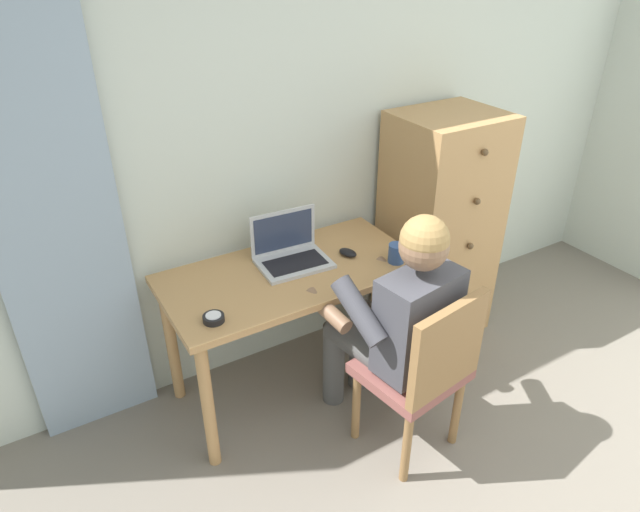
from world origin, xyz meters
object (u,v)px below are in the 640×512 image
Objects in this scene: chair at (423,369)px; desk_clock at (214,318)px; dresser at (439,228)px; desk at (292,289)px; coffee_mug at (397,253)px; person_seated at (396,315)px; computer_mouse at (348,253)px; laptop at (290,252)px.

desk_clock is at bearing 148.02° from chair.
dresser is at bearing 46.01° from chair.
coffee_mug is (0.48, -0.19, 0.16)m from desk.
dresser is at bearing 10.43° from desk_clock.
computer_mouse is (0.05, 0.46, 0.08)m from person_seated.
desk is at bearing 118.86° from person_seated.
dresser reaches higher than chair.
desk is 1.01m from dresser.
computer_mouse is at bearing -19.50° from laptop.
desk is 1.03× the size of person_seated.
laptop reaches higher than coffee_mug.
desk_clock is at bearing -169.57° from dresser.
coffee_mug is at bearing -152.56° from dresser.
desk_clock is (-0.46, -0.19, 0.12)m from desk.
chair is 9.72× the size of desk_clock.
laptop is 2.96× the size of coffee_mug.
dresser is 3.72× the size of laptop.
dresser is at bearing -9.53° from computer_mouse.
laptop is 3.55× the size of computer_mouse.
chair is 2.47× the size of laptop.
desk is 13.63× the size of desk_clock.
computer_mouse is (-0.69, -0.10, 0.09)m from dresser.
desk is 12.27× the size of computer_mouse.
dresser is 0.97m from laptop.
chair reaches higher than computer_mouse.
coffee_mug is (0.22, 0.29, 0.11)m from person_seated.
computer_mouse is at bearing 84.17° from person_seated.
desk_clock is at bearing 174.84° from computer_mouse.
chair is 0.83m from laptop.
coffee_mug is at bearing 52.95° from person_seated.
person_seated reaches higher than coffee_mug.
laptop is at bearing 148.80° from coffee_mug.
desk_clock is (-1.47, -0.27, 0.09)m from dresser.
person_seated is 0.47m from computer_mouse.
computer_mouse is at bearing -3.19° from desk.
laptop reaches higher than desk.
chair is 0.69m from computer_mouse.
chair is at bearing -112.41° from coffee_mug.
desk is at bearing 159.17° from computer_mouse.
person_seated is 0.38m from coffee_mug.
person_seated reaches higher than desk_clock.
person_seated is at bearing -113.47° from computer_mouse.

